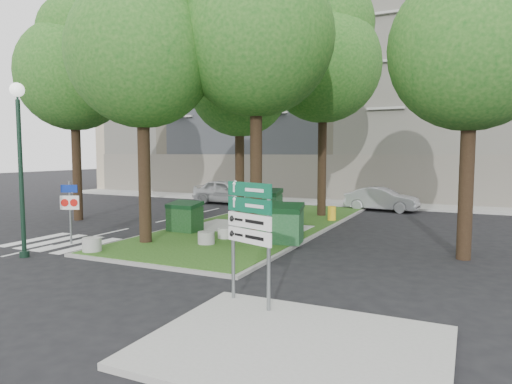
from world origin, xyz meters
The scene contains 26 objects.
ground centered at (0.00, 0.00, 0.00)m, with size 120.00×120.00×0.00m, color black.
median_island centered at (0.50, 8.00, 0.06)m, with size 6.00×16.00×0.12m, color #1F4714.
median_kerb centered at (0.50, 8.00, 0.05)m, with size 6.30×16.30×0.10m, color gray.
sidewalk_corner centered at (6.50, -3.50, 0.06)m, with size 5.00×4.00×0.12m, color #999993.
building_sidewalk centered at (0.00, 18.50, 0.06)m, with size 42.00×3.00×0.12m, color #999993.
zebra_crossing centered at (-3.75, 1.50, 0.01)m, with size 5.00×3.00×0.01m, color silver.
apartment_building centered at (0.00, 26.00, 8.00)m, with size 41.00×12.00×16.00m, color tan.
tree_median_near_left centered at (-1.41, 2.56, 7.32)m, with size 5.20×5.20×10.53m.
tree_median_near_right centered at (2.09, 4.56, 7.99)m, with size 5.60×5.60×11.46m.
tree_median_mid centered at (-0.91, 9.06, 6.98)m, with size 4.80×4.80×9.99m.
tree_median_far centered at (2.29, 12.06, 8.32)m, with size 5.80×5.80×11.93m.
tree_street_left centered at (-8.41, 6.06, 7.65)m, with size 5.40×5.40×11.00m.
tree_street_right centered at (9.09, 5.06, 6.98)m, with size 5.00×5.00×10.06m.
dumpster_a centered at (-1.51, 5.03, 0.72)m, with size 1.38×1.01×1.24m.
dumpster_b centered at (0.09, 9.46, 0.84)m, with size 1.70×1.26×1.50m.
dumpster_c centered at (1.69, 5.61, 0.77)m, with size 1.75×1.52×1.36m.
dumpster_d centered at (3.00, 4.48, 0.81)m, with size 1.71×1.33×1.43m.
bollard_left centered at (-2.10, 0.50, 0.34)m, with size 0.61×0.61×0.44m, color #A0A09B.
bollard_right centered at (0.68, 3.14, 0.34)m, with size 0.60×0.60×0.43m, color gray.
bollard_mid centered at (0.75, 4.36, 0.31)m, with size 0.53×0.53×0.38m, color #AEADA8.
litter_bin centered at (3.16, 10.55, 0.45)m, with size 0.38×0.38×0.67m, color yellow.
street_lamp centered at (-3.79, -0.71, 3.48)m, with size 0.44×0.44×5.53m.
traffic_sign_pole centered at (-4.09, 1.47, 1.49)m, with size 0.65×0.32×2.33m.
directional_sign centered at (4.93, -2.00, 1.86)m, with size 1.24×0.51×2.62m.
car_white centered at (-5.36, 15.55, 0.79)m, with size 1.87×4.64×1.58m, color silver.
car_silver centered at (4.54, 16.08, 0.68)m, with size 1.43×4.10×1.35m, color #A4A5AC.
Camera 1 is at (9.11, -10.59, 3.37)m, focal length 32.00 mm.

